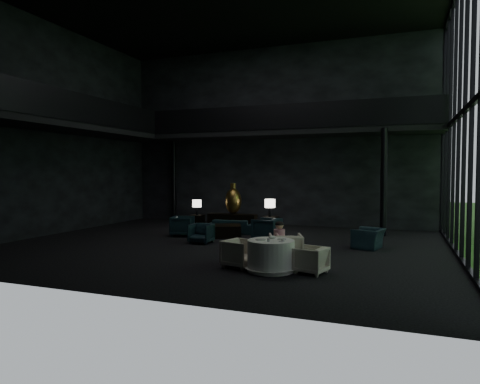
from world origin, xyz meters
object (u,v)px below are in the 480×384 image
(console, at_px, (232,222))
(lounge_armchair_south, at_px, (201,233))
(lounge_armchair_west, at_px, (182,225))
(dining_table, at_px, (271,258))
(table_lamp_right, at_px, (270,204))
(dining_chair_north, at_px, (286,246))
(coffee_table, at_px, (227,231))
(table_lamp_left, at_px, (197,204))
(child, at_px, (279,233))
(side_table_right, at_px, (270,224))
(bronze_urn, at_px, (233,201))
(sofa, at_px, (232,225))
(lounge_armchair_east, at_px, (267,227))
(window_armchair, at_px, (368,237))
(dining_chair_west, at_px, (240,252))
(dining_chair_east, at_px, (311,260))
(side_table_left, at_px, (197,221))

(console, height_order, lounge_armchair_south, lounge_armchair_south)
(lounge_armchair_west, bearing_deg, dining_table, -148.52)
(table_lamp_right, xyz_separation_m, dining_chair_north, (2.12, -5.67, -0.62))
(coffee_table, height_order, dining_chair_north, dining_chair_north)
(table_lamp_left, distance_m, child, 7.51)
(console, distance_m, side_table_right, 1.60)
(table_lamp_left, distance_m, side_table_right, 3.28)
(bronze_urn, distance_m, sofa, 1.40)
(bronze_urn, xyz_separation_m, table_lamp_left, (-1.60, -0.16, -0.17))
(lounge_armchair_south, bearing_deg, bronze_urn, 94.18)
(dining_table, bearing_deg, table_lamp_right, 106.84)
(console, xyz_separation_m, lounge_armchair_east, (2.17, -2.21, 0.15))
(sofa, distance_m, child, 5.61)
(table_lamp_left, height_order, window_armchair, table_lamp_left)
(dining_chair_north, height_order, dining_chair_west, dining_chair_north)
(lounge_armchair_west, relative_size, lounge_armchair_east, 0.89)
(lounge_armchair_east, bearing_deg, table_lamp_right, -159.12)
(dining_table, height_order, child, child)
(console, bearing_deg, lounge_armchair_west, -115.39)
(lounge_armchair_east, xyz_separation_m, lounge_armchair_south, (-1.89, -1.28, -0.14))
(console, height_order, table_lamp_right, table_lamp_right)
(dining_chair_west, bearing_deg, dining_table, -84.13)
(dining_chair_north, bearing_deg, table_lamp_left, -66.25)
(lounge_armchair_south, relative_size, dining_chair_east, 1.08)
(side_table_right, xyz_separation_m, dining_chair_east, (2.94, -6.53, 0.01))
(sofa, height_order, coffee_table, sofa)
(table_lamp_right, relative_size, coffee_table, 0.70)
(lounge_armchair_west, bearing_deg, window_armchair, -108.57)
(table_lamp_left, bearing_deg, side_table_right, 2.49)
(table_lamp_right, xyz_separation_m, coffee_table, (-1.03, -1.99, -0.87))
(dining_table, bearing_deg, lounge_armchair_south, 137.51)
(table_lamp_right, relative_size, child, 1.10)
(bronze_urn, distance_m, window_armchair, 6.24)
(lounge_armchair_east, distance_m, lounge_armchair_south, 2.29)
(lounge_armchair_west, xyz_separation_m, coffee_table, (1.65, 0.35, -0.21))
(window_armchair, relative_size, dining_chair_east, 1.37)
(lounge_armchair_east, height_order, dining_chair_east, lounge_armchair_east)
(sofa, bearing_deg, dining_table, 115.55)
(side_table_right, distance_m, dining_chair_north, 6.10)
(dining_chair_east, bearing_deg, side_table_right, -141.14)
(table_lamp_right, relative_size, lounge_armchair_east, 0.73)
(lounge_armchair_east, bearing_deg, console, -128.71)
(table_lamp_left, xyz_separation_m, lounge_armchair_west, (0.52, -2.24, -0.59))
(bronze_urn, relative_size, lounge_armchair_south, 1.87)
(dining_chair_east, bearing_deg, dining_chair_north, -120.55)
(side_table_left, bearing_deg, coffee_table, -41.30)
(window_armchair, bearing_deg, lounge_armchair_south, -66.61)
(console, distance_m, dining_chair_north, 6.73)
(sofa, distance_m, dining_table, 6.50)
(dining_chair_north, xyz_separation_m, child, (-0.20, 0.09, 0.30))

